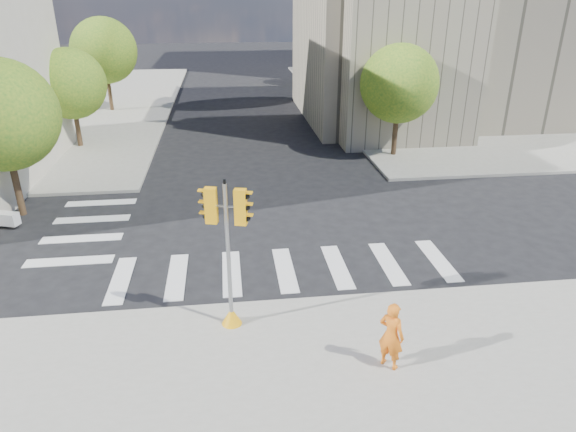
# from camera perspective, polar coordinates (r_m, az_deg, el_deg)

# --- Properties ---
(ground) EXTENTS (160.00, 160.00, 0.00)m
(ground) POSITION_cam_1_polar(r_m,az_deg,el_deg) (19.18, -0.74, -3.03)
(ground) COLOR black
(ground) RESTS_ON ground
(sidewalk_far_right) EXTENTS (28.00, 40.00, 0.15)m
(sidewalk_far_right) POSITION_cam_1_polar(r_m,az_deg,el_deg) (49.01, 20.03, 12.36)
(sidewalk_far_right) COLOR gray
(sidewalk_far_right) RESTS_ON ground
(civic_building) EXTENTS (26.00, 16.00, 19.39)m
(civic_building) POSITION_cam_1_polar(r_m,az_deg,el_deg) (40.15, 20.02, 20.54)
(civic_building) COLOR gray
(civic_building) RESTS_ON ground
(tree_lw_near) EXTENTS (4.40, 4.40, 6.41)m
(tree_lw_near) POSITION_cam_1_polar(r_m,az_deg,el_deg) (23.15, -29.28, 9.73)
(tree_lw_near) COLOR #382616
(tree_lw_near) RESTS_ON ground
(tree_lw_mid) EXTENTS (4.00, 4.00, 5.77)m
(tree_lw_mid) POSITION_cam_1_polar(r_m,az_deg,el_deg) (32.56, -23.03, 13.36)
(tree_lw_mid) COLOR #382616
(tree_lw_mid) RESTS_ON ground
(tree_lw_far) EXTENTS (4.80, 4.80, 6.95)m
(tree_lw_far) POSITION_cam_1_polar(r_m,az_deg,el_deg) (42.11, -19.77, 16.91)
(tree_lw_far) COLOR #382616
(tree_lw_far) RESTS_ON ground
(tree_re_near) EXTENTS (4.20, 4.20, 6.16)m
(tree_re_near) POSITION_cam_1_polar(r_m,az_deg,el_deg) (28.96, 12.26, 14.16)
(tree_re_near) COLOR #382616
(tree_re_near) RESTS_ON ground
(tree_re_mid) EXTENTS (4.60, 4.60, 6.66)m
(tree_re_mid) POSITION_cam_1_polar(r_m,az_deg,el_deg) (40.35, 6.69, 17.56)
(tree_re_mid) COLOR #382616
(tree_re_mid) RESTS_ON ground
(tree_re_far) EXTENTS (4.00, 4.00, 5.88)m
(tree_re_far) POSITION_cam_1_polar(r_m,az_deg,el_deg) (52.08, 3.49, 18.52)
(tree_re_far) COLOR #382616
(tree_re_far) RESTS_ON ground
(lamp_near) EXTENTS (0.35, 0.18, 8.11)m
(lamp_near) POSITION_cam_1_polar(r_m,az_deg,el_deg) (32.80, 10.92, 16.28)
(lamp_near) COLOR black
(lamp_near) RESTS_ON sidewalk_far_right
(lamp_far) EXTENTS (0.35, 0.18, 8.11)m
(lamp_far) POSITION_cam_1_polar(r_m,az_deg,el_deg) (46.26, 5.55, 18.68)
(lamp_far) COLOR black
(lamp_far) RESTS_ON sidewalk_far_right
(traffic_signal) EXTENTS (1.08, 0.56, 4.25)m
(traffic_signal) POSITION_cam_1_polar(r_m,az_deg,el_deg) (13.73, -6.57, -5.69)
(traffic_signal) COLOR orange
(traffic_signal) RESTS_ON sidewalk_near
(photographer) EXTENTS (0.77, 0.77, 1.80)m
(photographer) POSITION_cam_1_polar(r_m,az_deg,el_deg) (12.92, 11.40, -12.87)
(photographer) COLOR orange
(photographer) RESTS_ON sidewalk_near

